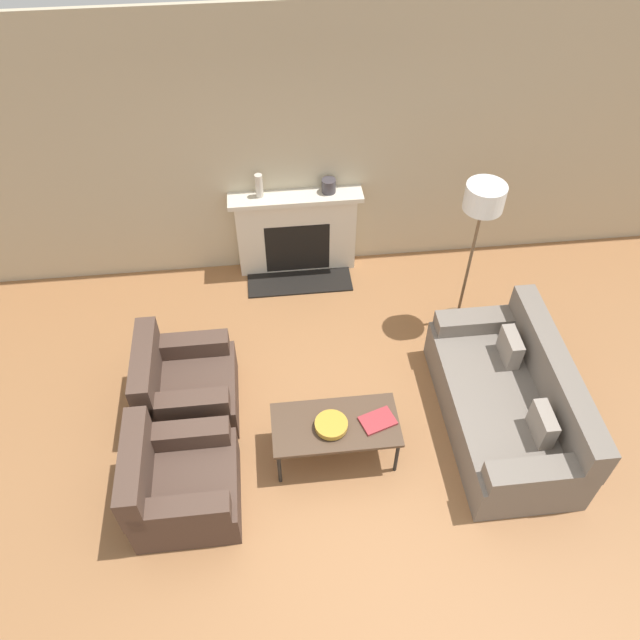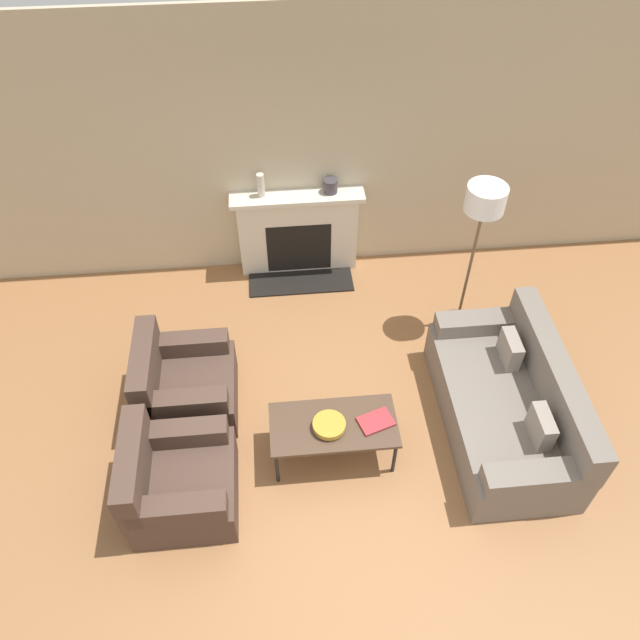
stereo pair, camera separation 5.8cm
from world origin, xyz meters
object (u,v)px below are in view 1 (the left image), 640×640
(bowl, at_px, (331,425))
(floor_lamp, at_px, (481,214))
(fireplace, at_px, (297,234))
(mantel_vase_left, at_px, (259,186))
(armchair_far, at_px, (184,386))
(book, at_px, (378,421))
(coffee_table, at_px, (335,426))
(couch, at_px, (510,402))
(armchair_near, at_px, (179,483))
(mantel_vase_center_left, at_px, (329,186))

(bowl, height_order, floor_lamp, floor_lamp)
(fireplace, height_order, mantel_vase_left, mantel_vase_left)
(armchair_far, height_order, book, armchair_far)
(armchair_far, height_order, floor_lamp, floor_lamp)
(coffee_table, distance_m, book, 0.36)
(book, height_order, mantel_vase_left, mantel_vase_left)
(coffee_table, distance_m, bowl, 0.09)
(book, relative_size, floor_lamp, 0.19)
(couch, xyz_separation_m, armchair_far, (-2.91, 0.50, -0.01))
(armchair_near, bearing_deg, book, -79.38)
(fireplace, relative_size, armchair_near, 1.66)
(floor_lamp, bearing_deg, bowl, -135.83)
(armchair_near, bearing_deg, bowl, -77.01)
(armchair_near, bearing_deg, floor_lamp, -57.56)
(fireplace, xyz_separation_m, mantel_vase_center_left, (0.35, 0.02, 0.59))
(armchair_near, bearing_deg, coffee_table, -76.01)
(fireplace, height_order, armchair_far, fireplace)
(fireplace, distance_m, bowl, 2.53)
(armchair_near, relative_size, mantel_vase_center_left, 5.73)
(fireplace, relative_size, book, 4.27)
(bowl, bearing_deg, mantel_vase_left, 99.98)
(fireplace, height_order, coffee_table, fireplace)
(bowl, xyz_separation_m, book, (0.40, 0.02, -0.03))
(floor_lamp, xyz_separation_m, mantel_vase_center_left, (-1.26, 1.06, -0.33))
(couch, distance_m, mantel_vase_center_left, 2.83)
(coffee_table, height_order, floor_lamp, floor_lamp)
(couch, height_order, coffee_table, couch)
(armchair_near, height_order, mantel_vase_left, mantel_vase_left)
(book, bearing_deg, floor_lamp, 33.87)
(couch, relative_size, mantel_vase_center_left, 12.46)
(fireplace, relative_size, armchair_far, 1.66)
(fireplace, relative_size, couch, 0.76)
(book, bearing_deg, coffee_table, 159.27)
(bowl, distance_m, floor_lamp, 2.33)
(floor_lamp, bearing_deg, armchair_far, -164.08)
(couch, bearing_deg, bowl, -83.51)
(bowl, relative_size, mantel_vase_left, 1.08)
(armchair_far, distance_m, book, 1.81)
(armchair_far, bearing_deg, coffee_table, -116.51)
(armchair_near, height_order, coffee_table, armchair_near)
(fireplace, height_order, bowl, fireplace)
(coffee_table, relative_size, mantel_vase_left, 4.17)
(mantel_vase_left, height_order, mantel_vase_center_left, mantel_vase_left)
(coffee_table, bearing_deg, armchair_far, 153.49)
(bowl, distance_m, mantel_vase_left, 2.67)
(armchair_far, bearing_deg, floor_lamp, -74.08)
(fireplace, xyz_separation_m, armchair_near, (-1.19, -2.82, -0.20))
(coffee_table, relative_size, bowl, 3.88)
(mantel_vase_left, relative_size, mantel_vase_center_left, 1.73)
(mantel_vase_left, distance_m, mantel_vase_center_left, 0.73)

